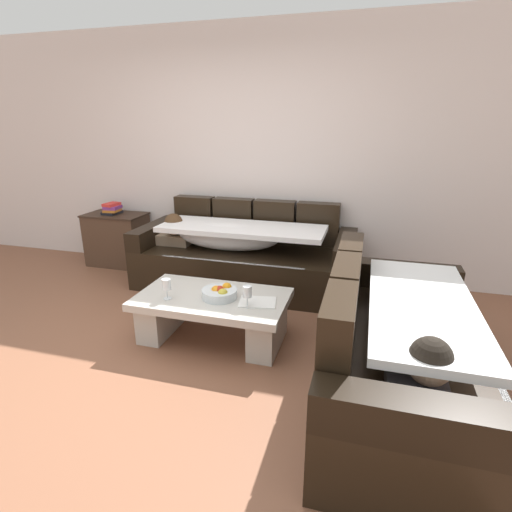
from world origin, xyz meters
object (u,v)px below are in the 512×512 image
object	(u,v)px
couch_near_window	(399,351)
wine_glass_near_left	(166,285)
couch_along_wall	(242,256)
coffee_table	(213,312)
side_cabinet	(118,239)
open_magazine	(258,302)
book_stack_on_cabinet	(112,209)
wine_glass_near_right	(247,292)
fruit_bowl	(220,293)

from	to	relation	value
couch_near_window	wine_glass_near_left	world-z (taller)	couch_near_window
couch_along_wall	wine_glass_near_left	bearing A→B (deg)	-98.13
coffee_table	side_cabinet	distance (m)	2.30
side_cabinet	coffee_table	bearing A→B (deg)	-37.43
coffee_table	open_magazine	xyz separation A→B (m)	(0.38, -0.03, 0.15)
couch_along_wall	book_stack_on_cabinet	xyz separation A→B (m)	(-1.72, 0.23, 0.37)
coffee_table	book_stack_on_cabinet	world-z (taller)	book_stack_on_cabinet
wine_glass_near_right	open_magazine	world-z (taller)	wine_glass_near_right
couch_near_window	wine_glass_near_right	distance (m)	1.12
wine_glass_near_right	side_cabinet	world-z (taller)	side_cabinet
open_magazine	book_stack_on_cabinet	distance (m)	2.67
wine_glass_near_left	open_magazine	distance (m)	0.72
couch_along_wall	fruit_bowl	distance (m)	1.20
side_cabinet	book_stack_on_cabinet	distance (m)	0.38
wine_glass_near_left	open_magazine	world-z (taller)	wine_glass_near_left
book_stack_on_cabinet	fruit_bowl	bearing A→B (deg)	-36.24
wine_glass_near_left	wine_glass_near_right	distance (m)	0.65
coffee_table	couch_near_window	bearing A→B (deg)	-14.96
wine_glass_near_left	couch_along_wall	bearing A→B (deg)	81.87
wine_glass_near_left	side_cabinet	distance (m)	2.16
coffee_table	wine_glass_near_left	bearing A→B (deg)	-154.71
wine_glass_near_left	book_stack_on_cabinet	xyz separation A→B (m)	(-1.53, 1.55, 0.21)
couch_along_wall	wine_glass_near_left	world-z (taller)	couch_along_wall
couch_near_window	coffee_table	world-z (taller)	couch_near_window
coffee_table	wine_glass_near_right	world-z (taller)	wine_glass_near_right
wine_glass_near_right	couch_near_window	bearing A→B (deg)	-13.78
coffee_table	side_cabinet	world-z (taller)	side_cabinet
side_cabinet	book_stack_on_cabinet	xyz separation A→B (m)	(-0.03, 0.00, 0.38)
fruit_bowl	side_cabinet	bearing A→B (deg)	143.37
couch_along_wall	wine_glass_near_right	bearing A→B (deg)	-70.36
fruit_bowl	book_stack_on_cabinet	bearing A→B (deg)	143.76
fruit_bowl	book_stack_on_cabinet	world-z (taller)	book_stack_on_cabinet
wine_glass_near_left	side_cabinet	bearing A→B (deg)	134.28
couch_near_window	coffee_table	xyz separation A→B (m)	(-1.40, 0.38, -0.10)
open_magazine	wine_glass_near_right	bearing A→B (deg)	-133.30
open_magazine	side_cabinet	size ratio (longest dim) A/B	0.39
couch_along_wall	book_stack_on_cabinet	distance (m)	1.78
wine_glass_near_left	fruit_bowl	bearing A→B (deg)	19.12
open_magazine	side_cabinet	world-z (taller)	side_cabinet
couch_along_wall	side_cabinet	world-z (taller)	couch_along_wall
couch_near_window	coffee_table	bearing A→B (deg)	75.04
coffee_table	fruit_bowl	size ratio (longest dim) A/B	4.29
couch_along_wall	wine_glass_near_right	xyz separation A→B (m)	(0.46, -1.28, 0.16)
coffee_table	open_magazine	bearing A→B (deg)	-3.73
couch_near_window	side_cabinet	size ratio (longest dim) A/B	2.66
wine_glass_near_left	wine_glass_near_right	world-z (taller)	same
fruit_bowl	wine_glass_near_right	xyz separation A→B (m)	(0.25, -0.10, 0.07)
couch_along_wall	coffee_table	distance (m)	1.18
wine_glass_near_right	side_cabinet	bearing A→B (deg)	145.00
fruit_bowl	side_cabinet	distance (m)	2.36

